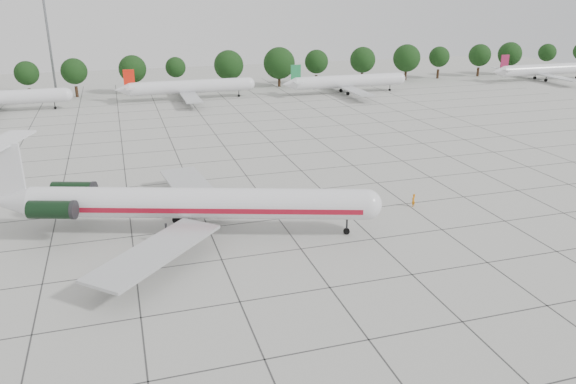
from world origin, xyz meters
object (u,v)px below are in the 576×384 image
bg_airliner_c (190,87)px  bg_airliner_e (544,70)px  ground_crew (413,200)px  main_airliner (176,203)px  floodlight_mast (48,33)px  bg_airliner_d (348,81)px

bg_airliner_c → bg_airliner_e: 97.44m
ground_crew → bg_airliner_c: bg_airliner_c is taller
main_airliner → ground_crew: main_airliner is taller
bg_airliner_c → bg_airliner_e: (97.44, -0.59, 0.00)m
main_airliner → floodlight_mast: (-18.75, 92.43, 10.85)m
bg_airliner_e → floodlight_mast: (-127.70, 18.73, 11.37)m
bg_airliner_d → bg_airliner_c: bearing=174.8°
ground_crew → bg_airliner_e: (81.35, 74.30, 2.11)m
main_airliner → floodlight_mast: 94.94m
bg_airliner_c → bg_airliner_d: size_ratio=1.00×
ground_crew → floodlight_mast: bearing=-95.7°
ground_crew → floodlight_mast: (-46.35, 93.03, 13.49)m
floodlight_mast → bg_airliner_c: bearing=-30.9°
bg_airliner_d → main_airliner: bearing=-124.8°
floodlight_mast → main_airliner: bearing=-78.5°
main_airliner → bg_airliner_e: size_ratio=1.44×
bg_airliner_e → bg_airliner_d: bearing=-177.3°
bg_airliner_c → bg_airliner_d: bearing=-5.2°
bg_airliner_e → main_airliner: bearing=-145.9°
bg_airliner_c → floodlight_mast: size_ratio=1.11×
ground_crew → bg_airliner_c: (-16.08, 74.89, 2.11)m
bg_airliner_e → bg_airliner_c: bearing=179.7°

